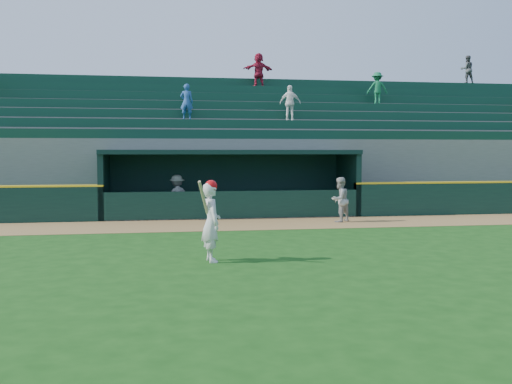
# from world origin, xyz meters

# --- Properties ---
(ground) EXTENTS (120.00, 120.00, 0.00)m
(ground) POSITION_xyz_m (0.00, 0.00, 0.00)
(ground) COLOR #164110
(ground) RESTS_ON ground
(warning_track) EXTENTS (40.00, 3.00, 0.01)m
(warning_track) POSITION_xyz_m (0.00, 4.90, 0.01)
(warning_track) COLOR olive
(warning_track) RESTS_ON ground
(dugout_player_front) EXTENTS (0.94, 0.89, 1.53)m
(dugout_player_front) POSITION_xyz_m (3.44, 5.00, 0.76)
(dugout_player_front) COLOR #969691
(dugout_player_front) RESTS_ON ground
(dugout_player_inside) EXTENTS (1.15, 0.93, 1.55)m
(dugout_player_inside) POSITION_xyz_m (-1.99, 7.49, 0.77)
(dugout_player_inside) COLOR gray
(dugout_player_inside) RESTS_ON ground
(dugout) EXTENTS (9.40, 2.80, 2.46)m
(dugout) POSITION_xyz_m (0.00, 8.00, 1.36)
(dugout) COLOR slate
(dugout) RESTS_ON ground
(stands) EXTENTS (34.50, 6.25, 7.43)m
(stands) POSITION_xyz_m (0.02, 12.57, 2.39)
(stands) COLOR slate
(stands) RESTS_ON ground
(batter_at_plate) EXTENTS (0.58, 0.80, 1.79)m
(batter_at_plate) POSITION_xyz_m (-1.46, -1.31, 0.89)
(batter_at_plate) COLOR silver
(batter_at_plate) RESTS_ON ground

